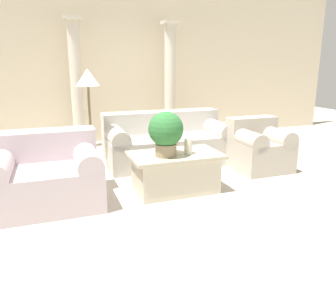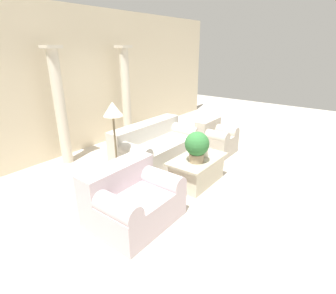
% 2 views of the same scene
% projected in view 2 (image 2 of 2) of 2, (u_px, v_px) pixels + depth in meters
% --- Properties ---
extents(ground_plane, '(16.00, 16.00, 0.00)m').
position_uv_depth(ground_plane, '(179.00, 173.00, 5.22)').
color(ground_plane, '#BCB2A3').
extents(wall_back, '(10.00, 0.06, 3.20)m').
position_uv_depth(wall_back, '(87.00, 81.00, 6.15)').
color(wall_back, beige).
rests_on(wall_back, ground_plane).
extents(sofa_long, '(1.97, 0.99, 0.80)m').
position_uv_depth(sofa_long, '(155.00, 146.00, 5.71)').
color(sofa_long, '#B7B2A8').
rests_on(sofa_long, ground_plane).
extents(loveseat, '(1.19, 0.99, 0.80)m').
position_uv_depth(loveseat, '(131.00, 198.00, 3.72)').
color(loveseat, '#C1B0B5').
rests_on(loveseat, ground_plane).
extents(coffee_table, '(1.13, 0.67, 0.49)m').
position_uv_depth(coffee_table, '(197.00, 170.00, 4.79)').
color(coffee_table, beige).
rests_on(coffee_table, ground_plane).
extents(potted_plant, '(0.42, 0.42, 0.54)m').
position_uv_depth(potted_plant, '(197.00, 146.00, 4.45)').
color(potted_plant, '#937F60').
rests_on(potted_plant, coffee_table).
extents(pillar_candle, '(0.10, 0.10, 0.20)m').
position_uv_depth(pillar_candle, '(205.00, 152.00, 4.73)').
color(pillar_candle, silver).
rests_on(pillar_candle, coffee_table).
extents(floor_lamp, '(0.34, 0.34, 1.50)m').
position_uv_depth(floor_lamp, '(113.00, 115.00, 4.42)').
color(floor_lamp, brown).
rests_on(floor_lamp, ground_plane).
extents(column_left, '(0.31, 0.31, 2.39)m').
position_uv_depth(column_left, '(60.00, 107.00, 5.29)').
color(column_left, beige).
rests_on(column_left, ground_plane).
extents(column_right, '(0.31, 0.31, 2.39)m').
position_uv_depth(column_right, '(126.00, 94.00, 6.65)').
color(column_right, beige).
rests_on(column_right, ground_plane).
extents(armchair, '(0.78, 0.77, 0.77)m').
position_uv_depth(armchair, '(215.00, 138.00, 6.12)').
color(armchair, '#ADA393').
rests_on(armchair, ground_plane).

